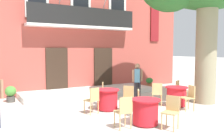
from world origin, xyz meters
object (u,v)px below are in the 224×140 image
at_px(cafe_chair_near_tree_0, 93,99).
at_px(cafe_chair_front_0, 124,110).
at_px(cafe_chair_middle_2, 157,93).
at_px(pedestrian_near_entrance, 137,80).
at_px(cafe_table_front, 145,112).
at_px(cafe_table_middle, 176,96).
at_px(cafe_chair_middle_0, 189,96).
at_px(cafe_table_near_tree, 107,99).
at_px(cafe_chair_near_tree_1, 127,97).
at_px(cafe_chair_front_1, 171,110).
at_px(cafe_chair_middle_1, 180,90).
at_px(cafe_chair_front_2, 142,102).
at_px(ground_planter_left, 11,93).
at_px(cafe_chair_near_tree_2, 105,92).
at_px(ground_planter_right, 149,83).

distance_m(cafe_chair_near_tree_0, cafe_chair_front_0, 1.88).
relative_size(cafe_chair_middle_2, pedestrian_near_entrance, 0.56).
relative_size(cafe_table_front, pedestrian_near_entrance, 0.53).
bearing_deg(pedestrian_near_entrance, cafe_table_middle, -61.51).
distance_m(cafe_chair_middle_0, cafe_table_front, 2.48).
xyz_separation_m(cafe_chair_near_tree_0, cafe_table_middle, (3.34, -0.56, -0.14)).
xyz_separation_m(cafe_table_near_tree, cafe_chair_near_tree_1, (0.50, -0.57, 0.14)).
xyz_separation_m(cafe_chair_near_tree_0, cafe_chair_middle_2, (2.70, -0.16, 0.00)).
distance_m(cafe_chair_near_tree_1, cafe_chair_front_1, 2.19).
xyz_separation_m(cafe_chair_middle_1, cafe_chair_middle_2, (-1.26, -0.03, 0.00)).
bearing_deg(cafe_chair_front_2, cafe_table_middle, 16.53).
height_order(cafe_chair_front_2, pedestrian_near_entrance, pedestrian_near_entrance).
height_order(cafe_chair_near_tree_0, cafe_chair_front_2, same).
bearing_deg(cafe_chair_middle_1, ground_planter_left, 149.43).
bearing_deg(cafe_chair_middle_0, cafe_table_front, -166.89).
bearing_deg(cafe_table_middle, cafe_table_front, -152.68).
height_order(cafe_table_near_tree, cafe_chair_near_tree_0, cafe_chair_near_tree_0).
bearing_deg(cafe_chair_near_tree_2, cafe_chair_near_tree_1, -80.99).
relative_size(cafe_table_near_tree, cafe_chair_front_2, 0.95).
distance_m(cafe_table_middle, cafe_chair_middle_0, 0.77).
bearing_deg(cafe_chair_middle_1, cafe_chair_near_tree_0, 178.11).
relative_size(cafe_table_near_tree, cafe_chair_middle_1, 0.95).
bearing_deg(cafe_chair_front_2, ground_planter_left, 125.36).
height_order(cafe_table_near_tree, ground_planter_right, cafe_table_near_tree).
bearing_deg(cafe_chair_near_tree_0, cafe_chair_near_tree_2, 42.93).
bearing_deg(cafe_chair_middle_0, cafe_chair_middle_2, 114.57).
distance_m(cafe_chair_near_tree_2, cafe_table_middle, 2.77).
bearing_deg(cafe_table_near_tree, cafe_table_front, -87.26).
height_order(cafe_chair_middle_1, ground_planter_left, cafe_chair_middle_1).
distance_m(cafe_table_front, ground_planter_right, 6.62).
bearing_deg(cafe_chair_middle_2, cafe_chair_front_1, -122.50).
bearing_deg(ground_planter_right, cafe_chair_near_tree_2, -150.39).
bearing_deg(cafe_chair_middle_2, cafe_table_near_tree, 168.46).
relative_size(cafe_chair_near_tree_1, cafe_chair_front_2, 1.00).
bearing_deg(cafe_chair_middle_1, cafe_chair_front_0, -155.92).
xyz_separation_m(cafe_table_middle, cafe_chair_middle_2, (-0.64, 0.40, 0.14)).
distance_m(cafe_chair_near_tree_0, cafe_chair_middle_2, 2.71).
relative_size(cafe_chair_near_tree_0, cafe_chair_front_2, 1.00).
height_order(cafe_chair_front_1, pedestrian_near_entrance, pedestrian_near_entrance).
bearing_deg(cafe_chair_front_1, cafe_chair_near_tree_0, 115.68).
relative_size(cafe_chair_near_tree_1, cafe_table_middle, 1.05).
xyz_separation_m(cafe_chair_near_tree_0, ground_planter_right, (5.04, 3.23, -0.17)).
xyz_separation_m(ground_planter_left, pedestrian_near_entrance, (4.69, -2.56, 0.54)).
bearing_deg(ground_planter_left, cafe_chair_near_tree_0, -58.31).
height_order(cafe_chair_near_tree_1, cafe_chair_front_2, same).
distance_m(cafe_table_middle, cafe_chair_middle_2, 0.77).
height_order(cafe_chair_front_0, pedestrian_near_entrance, pedestrian_near_entrance).
bearing_deg(cafe_chair_front_1, cafe_chair_near_tree_1, 89.89).
height_order(ground_planter_left, pedestrian_near_entrance, pedestrian_near_entrance).
distance_m(cafe_chair_near_tree_1, ground_planter_right, 5.23).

